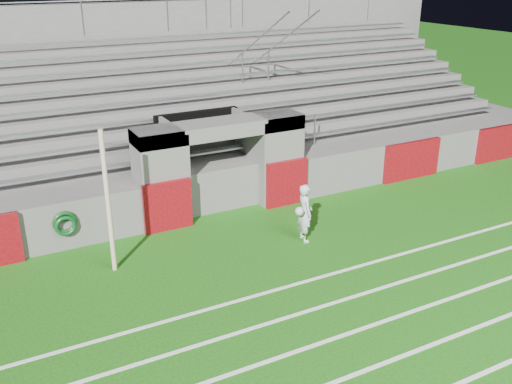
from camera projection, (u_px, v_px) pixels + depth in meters
ground at (284, 262)px, 13.44m from camera, size 90.00×90.00×0.00m
field_post at (108, 203)px, 12.50m from camera, size 0.11×0.11×3.33m
stadium_structure at (167, 123)px, 19.43m from camera, size 26.00×8.48×5.42m
goalkeeper_with_ball at (305, 213)px, 14.22m from camera, size 0.64×0.63×1.51m
hose_coil at (65, 224)px, 13.68m from camera, size 0.59×0.15×0.63m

